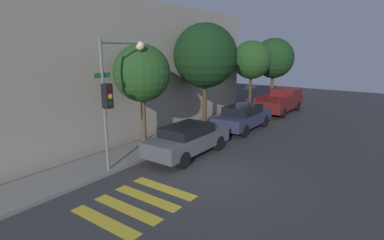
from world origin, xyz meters
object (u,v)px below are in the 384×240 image
Objects in this scene: sedan_near_corner at (188,139)px; tree_far_end at (252,60)px; traffic_light_pole at (115,85)px; tree_midblock at (205,56)px; tree_behind_truck at (274,58)px; tree_near_corner at (142,73)px; sedan_middle at (243,117)px; pickup_truck at (281,101)px.

tree_far_end is (10.88, 2.07, 3.17)m from sedan_near_corner.
traffic_light_pole is at bearing -176.69° from tree_far_end.
tree_behind_truck is at bearing -0.00° from tree_midblock.
tree_near_corner is 5.23m from tree_midblock.
sedan_middle is at bearing -158.86° from tree_far_end.
traffic_light_pole is 7.53m from tree_midblock.
pickup_truck is 8.55m from tree_midblock.
sedan_near_corner is at bearing -23.40° from traffic_light_pole.
sedan_middle reaches higher than sedan_near_corner.
traffic_light_pole is at bearing -173.86° from tree_midblock.
tree_midblock reaches higher than pickup_truck.
tree_midblock is at bearing 24.73° from sedan_near_corner.
pickup_truck is 3.86m from tree_far_end.
sedan_near_corner is 0.83× the size of tree_far_end.
sedan_middle is at bearing -168.20° from tree_behind_truck.
tree_far_end is at bearing 119.22° from pickup_truck.
tree_far_end reaches higher than sedan_near_corner.
sedan_middle is at bearing -8.53° from traffic_light_pole.
tree_far_end is (5.35, 2.07, 3.15)m from sedan_middle.
tree_midblock is (-1.04, 2.07, 3.56)m from sedan_middle.
traffic_light_pole is 2.40m from tree_near_corner.
tree_behind_truck reaches higher than traffic_light_pole.
sedan_middle is (5.53, 0.00, 0.02)m from sedan_near_corner.
pickup_truck is at bearing -9.23° from tree_near_corner.
tree_near_corner is (-0.69, 2.07, 2.88)m from sedan_near_corner.
tree_far_end is at bearing 10.76° from sedan_near_corner.
traffic_light_pole is 15.23m from pickup_truck.
tree_far_end reaches higher than pickup_truck.
sedan_middle is 0.91× the size of tree_near_corner.
pickup_truck is 0.97× the size of tree_far_end.
tree_behind_truck is (4.55, -0.00, 0.03)m from tree_far_end.
pickup_truck is at bearing -0.00° from sedan_middle.
tree_midblock reaches higher than tree_far_end.
tree_behind_truck is (16.12, -0.00, 0.32)m from tree_near_corner.
tree_near_corner reaches higher than pickup_truck.
pickup_truck is at bearing -0.00° from sedan_near_corner.
tree_far_end is at bearing 3.31° from traffic_light_pole.
tree_behind_truck is at bearing 11.80° from sedan_middle.
tree_near_corner is (-12.73, 2.07, 2.76)m from pickup_truck.
tree_behind_truck is (10.94, -0.00, -0.38)m from tree_midblock.
sedan_middle is 4.24m from tree_midblock.
tree_behind_truck reaches higher than sedan_middle.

